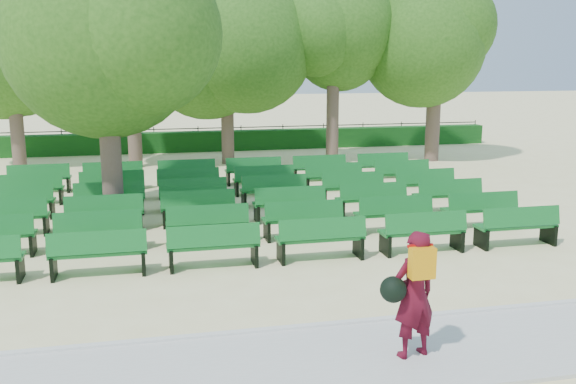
% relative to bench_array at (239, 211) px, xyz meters
% --- Properties ---
extents(ground, '(120.00, 120.00, 0.00)m').
position_rel_bench_array_xyz_m(ground, '(1.01, -1.47, -0.10)').
color(ground, beige).
extents(paving, '(30.00, 2.20, 0.06)m').
position_rel_bench_array_xyz_m(paving, '(1.01, -8.87, -0.07)').
color(paving, beige).
rests_on(paving, ground).
extents(curb, '(30.00, 0.12, 0.10)m').
position_rel_bench_array_xyz_m(curb, '(1.01, -7.72, -0.05)').
color(curb, silver).
rests_on(curb, ground).
extents(hedge, '(26.00, 0.70, 0.90)m').
position_rel_bench_array_xyz_m(hedge, '(1.01, 12.53, 0.35)').
color(hedge, '#134A16').
rests_on(hedge, ground).
extents(fence, '(26.00, 0.10, 1.02)m').
position_rel_bench_array_xyz_m(fence, '(1.01, 12.93, -0.10)').
color(fence, black).
rests_on(fence, ground).
extents(tree_line, '(21.80, 6.80, 7.04)m').
position_rel_bench_array_xyz_m(tree_line, '(1.01, 8.53, -0.10)').
color(tree_line, '#2F5F19').
rests_on(tree_line, ground).
extents(bench_array, '(1.89, 0.69, 1.17)m').
position_rel_bench_array_xyz_m(bench_array, '(0.00, 0.00, 0.00)').
color(bench_array, '#116424').
rests_on(bench_array, ground).
extents(tree_among, '(4.87, 4.87, 6.52)m').
position_rel_bench_array_xyz_m(tree_among, '(-3.23, -0.60, 4.21)').
color(tree_among, brown).
rests_on(tree_among, ground).
extents(person, '(0.89, 0.58, 1.81)m').
position_rel_bench_array_xyz_m(person, '(1.11, -9.00, 0.90)').
color(person, '#4B0A1A').
rests_on(person, ground).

